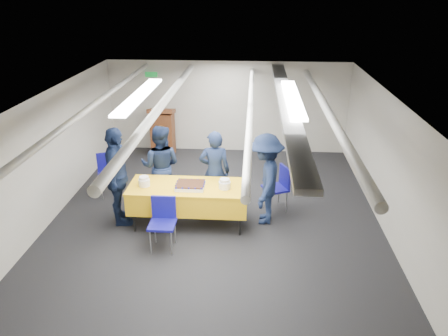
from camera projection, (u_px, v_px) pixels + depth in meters
The scene contains 14 objects.
ground at pixel (216, 215), 8.26m from camera, with size 7.00×7.00×0.00m, color black.
room_shell at pixel (222, 116), 7.92m from camera, with size 6.00×7.00×2.30m.
serving_table at pixel (189, 197), 7.71m from camera, with size 2.09×0.86×0.77m.
sheet_cake at pixel (190, 185), 7.55m from camera, with size 0.51×0.39×0.09m.
plate_stack_left at pixel (144, 182), 7.60m from camera, with size 0.20×0.20×0.18m.
plate_stack_right at pixel (225, 184), 7.51m from camera, with size 0.21×0.21×0.17m.
podium at pixel (163, 132), 10.91m from camera, with size 0.62×0.53×1.25m.
chair_near at pixel (163, 218), 7.08m from camera, with size 0.42×0.42×0.87m.
chair_right at pixel (279, 184), 8.27m from camera, with size 0.55×0.55×0.87m.
chair_left at pixel (108, 170), 8.89m from camera, with size 0.55×0.55×0.87m.
sailor_a at pixel (215, 172), 8.14m from camera, with size 0.58×0.38×1.59m, color black.
sailor_b at pixel (161, 166), 8.36m from camera, with size 0.79×0.61×1.62m, color black.
sailor_c at pixel (117, 177), 7.65m from camera, with size 1.06×0.44×1.80m, color black.
sailor_d at pixel (265, 179), 7.73m from camera, with size 1.08×0.62×1.67m, color black.
Camera 1 is at (0.65, -7.22, 4.04)m, focal length 35.00 mm.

